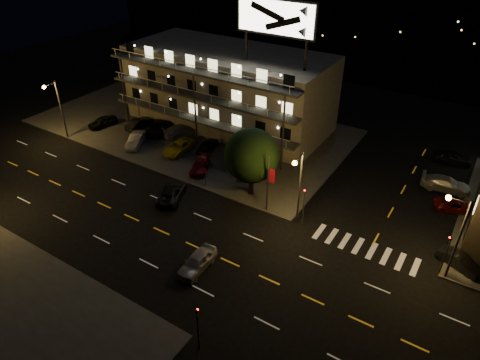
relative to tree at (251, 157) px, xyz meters
The scene contains 28 objects.
ground 11.36m from the tree, 101.07° to the right, with size 140.00×140.00×0.00m, color black.
curb_nw 19.32m from the tree, 148.42° to the left, with size 44.00×24.00×0.15m, color #333330.
motel 18.19m from the tree, 131.04° to the left, with size 28.00×13.80×18.10m.
streetlight_nw 28.08m from the tree, behind, with size 0.44×1.92×8.00m.
streetlight_nc 6.89m from the tree, 18.95° to the right, with size 0.44×1.92×8.00m.
streetlight_ne 20.23m from the tree, ahead, with size 1.92×0.44×8.00m.
signal_nw 7.50m from the tree, 13.43° to the right, with size 0.20×0.27×4.60m.
signal_sw 20.05m from the tree, 69.42° to the right, with size 0.20×0.27×4.60m.
signal_ne 20.18m from the tree, ahead, with size 0.27×0.20×4.60m.
banner_north 3.77m from the tree, 29.77° to the right, with size 0.83×0.16×6.40m.
stop_sign 6.01m from the tree, 162.23° to the right, with size 0.91×0.11×2.61m.
tree is the anchor object (origin of this frame).
lot_car_0 26.80m from the tree, behind, with size 1.69×4.21×1.43m, color black.
lot_car_1 18.82m from the tree, behind, with size 1.58×4.52×1.49m, color gray.
lot_car_2 13.39m from the tree, 166.61° to the left, with size 2.26×4.91×1.36m, color yellow.
lot_car_3 8.46m from the tree, behind, with size 1.78×4.39×1.27m, color #5F0F0D.
lot_car_4 5.42m from the tree, 129.22° to the left, with size 1.49×3.71×1.26m, color gray.
lot_car_5 22.58m from the tree, 166.00° to the left, with size 1.55×4.44×1.46m, color black.
lot_car_6 19.74m from the tree, 161.76° to the left, with size 2.55×5.53×1.54m, color black.
lot_car_7 17.03m from the tree, 155.93° to the left, with size 2.11×5.18×1.50m, color gray.
lot_car_8 11.63m from the tree, 151.41° to the left, with size 1.66×4.13×1.41m, color black.
lot_car_9 7.85m from the tree, 112.80° to the left, with size 1.44×4.13×1.36m, color #5F0F0D.
side_car_0 21.68m from the tree, ahead, with size 1.41×4.03×1.33m, color black.
side_car_1 21.82m from the tree, 24.31° to the left, with size 2.08×4.50×1.25m, color #5F0F0D.
side_car_2 22.02m from the tree, 34.36° to the left, with size 2.14×5.27×1.53m, color gray.
side_car_3 26.09m from the tree, 47.62° to the left, with size 1.74×4.33×1.47m, color black.
road_car_east 13.06m from the tree, 80.67° to the right, with size 1.77×4.41×1.50m, color gray.
road_car_west 9.44m from the tree, 141.14° to the right, with size 2.25×4.87×1.35m, color black.
Camera 1 is at (21.73, -23.12, 26.76)m, focal length 32.00 mm.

